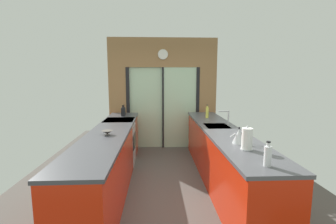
% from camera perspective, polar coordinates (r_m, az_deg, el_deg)
% --- Properties ---
extents(ground_plane, '(5.04, 7.60, 0.02)m').
position_cam_1_polar(ground_plane, '(4.47, -0.49, -15.03)').
color(ground_plane, '#4C4742').
extents(back_wall_unit, '(2.64, 0.12, 2.70)m').
position_cam_1_polar(back_wall_unit, '(5.91, -1.21, 5.98)').
color(back_wall_unit, olive).
rests_on(back_wall_unit, ground_plane).
extents(left_counter_run, '(0.62, 3.80, 0.92)m').
position_cam_1_polar(left_counter_run, '(3.93, -13.84, -11.21)').
color(left_counter_run, red).
rests_on(left_counter_run, ground_plane).
extents(right_counter_run, '(0.62, 3.80, 0.92)m').
position_cam_1_polar(right_counter_run, '(4.16, 12.49, -10.08)').
color(right_counter_run, red).
rests_on(right_counter_run, ground_plane).
extents(sink_faucet, '(0.19, 0.02, 0.27)m').
position_cam_1_polar(sink_faucet, '(4.29, 13.79, -0.85)').
color(sink_faucet, '#B7BABC').
rests_on(sink_faucet, right_counter_run).
extents(oven_range, '(0.60, 0.60, 0.92)m').
position_cam_1_polar(oven_range, '(4.99, -11.37, -7.05)').
color(oven_range, '#B7BABC').
rests_on(oven_range, ground_plane).
extents(mixing_bowl, '(0.17, 0.17, 0.07)m').
position_cam_1_polar(mixing_bowl, '(3.64, -14.27, -4.75)').
color(mixing_bowl, '#514C47').
rests_on(mixing_bowl, left_counter_run).
extents(knife_block, '(0.08, 0.14, 0.25)m').
position_cam_1_polar(knife_block, '(5.33, -10.59, 0.10)').
color(knife_block, black).
rests_on(knife_block, left_counter_run).
extents(kettle, '(0.25, 0.17, 0.21)m').
position_cam_1_polar(kettle, '(3.21, 16.55, -5.50)').
color(kettle, '#B7BABC').
rests_on(kettle, right_counter_run).
extents(soap_bottle_near, '(0.07, 0.07, 0.24)m').
position_cam_1_polar(soap_bottle_near, '(2.50, 22.65, -9.57)').
color(soap_bottle_near, silver).
rests_on(soap_bottle_near, right_counter_run).
extents(soap_bottle_far, '(0.06, 0.06, 0.27)m').
position_cam_1_polar(soap_bottle_far, '(5.04, 9.30, -0.06)').
color(soap_bottle_far, '#D1CC4C').
rests_on(soap_bottle_far, right_counter_run).
extents(paper_towel_roll, '(0.14, 0.14, 0.29)m').
position_cam_1_polar(paper_towel_roll, '(2.95, 18.30, -6.14)').
color(paper_towel_roll, '#B7BABC').
rests_on(paper_towel_roll, right_counter_run).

